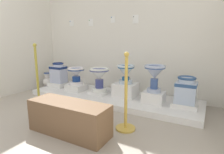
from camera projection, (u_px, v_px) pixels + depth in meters
name	position (u px, v px, depth m)	size (l,w,h in m)	color
ground_plane	(56.00, 132.00, 2.33)	(6.02, 5.50, 0.02)	#A3998C
wall_back	(124.00, 20.00, 3.74)	(4.22, 0.06, 3.07)	silver
display_platform	(111.00, 97.00, 3.56)	(3.27, 0.98, 0.10)	white
plinth_block_pale_glazed	(59.00, 84.00, 4.20)	(0.38, 0.35, 0.09)	white
antique_toilet_pale_glazed	(58.00, 72.00, 4.15)	(0.32, 0.25, 0.45)	silver
plinth_block_squat_floral	(77.00, 87.00, 3.87)	(0.35, 0.36, 0.13)	white
antique_toilet_squat_floral	(76.00, 73.00, 3.81)	(0.35, 0.35, 0.35)	white
plinth_block_leftmost	(100.00, 92.00, 3.66)	(0.34, 0.34, 0.04)	white
antique_toilet_leftmost	(99.00, 76.00, 3.60)	(0.39, 0.39, 0.46)	white
plinth_block_broad_patterned	(126.00, 90.00, 3.45)	(0.40, 0.39, 0.25)	white
antique_toilet_broad_patterned	(126.00, 72.00, 3.38)	(0.32, 0.32, 0.34)	silver
plinth_block_slender_white	(153.00, 97.00, 3.09)	(0.35, 0.30, 0.19)	white
antique_toilet_slender_white	(155.00, 73.00, 3.01)	(0.35, 0.35, 0.45)	#A8B5D5
plinth_block_tall_cobalt	(185.00, 105.00, 2.89)	(0.38, 0.31, 0.08)	white
antique_toilet_tall_cobalt	(186.00, 89.00, 2.84)	(0.31, 0.29, 0.41)	#ACBFDC
info_placard_first	(72.00, 23.00, 4.34)	(0.12, 0.01, 0.13)	white
info_placard_second	(91.00, 22.00, 4.08)	(0.12, 0.01, 0.15)	white
info_placard_third	(113.00, 19.00, 3.81)	(0.10, 0.01, 0.13)	white
info_placard_fourth	(135.00, 19.00, 3.58)	(0.12, 0.01, 0.16)	white
decorative_vase_companion	(48.00, 81.00, 4.47)	(0.23, 0.23, 0.37)	#364E8A
stanchion_post_near_left	(38.00, 86.00, 3.22)	(0.25, 0.25, 1.08)	gold
stanchion_post_near_right	(126.00, 107.00, 2.33)	(0.25, 0.25, 1.00)	gold
museum_bench	(69.00, 118.00, 2.25)	(1.04, 0.36, 0.40)	brown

